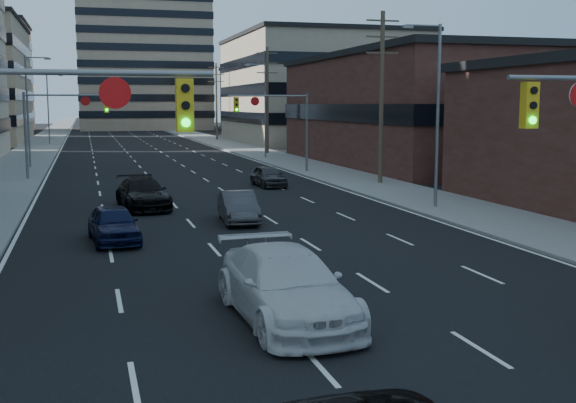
# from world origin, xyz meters

# --- Properties ---
(road_surface) EXTENTS (18.00, 300.00, 0.02)m
(road_surface) POSITION_xyz_m (0.00, 130.00, 0.01)
(road_surface) COLOR black
(road_surface) RESTS_ON ground
(sidewalk_left) EXTENTS (5.00, 300.00, 0.15)m
(sidewalk_left) POSITION_xyz_m (-11.50, 130.00, 0.07)
(sidewalk_left) COLOR slate
(sidewalk_left) RESTS_ON ground
(sidewalk_right) EXTENTS (5.00, 300.00, 0.15)m
(sidewalk_right) POSITION_xyz_m (11.50, 130.00, 0.07)
(sidewalk_right) COLOR slate
(sidewalk_right) RESTS_ON ground
(storefront_right_mid) EXTENTS (20.00, 30.00, 9.00)m
(storefront_right_mid) POSITION_xyz_m (24.00, 50.00, 4.50)
(storefront_right_mid) COLOR #472119
(storefront_right_mid) RESTS_ON ground
(office_right_far) EXTENTS (22.00, 28.00, 14.00)m
(office_right_far) POSITION_xyz_m (25.00, 88.00, 7.00)
(office_right_far) COLOR gray
(office_right_far) RESTS_ON ground
(bg_block_right) EXTENTS (22.00, 22.00, 12.00)m
(bg_block_right) POSITION_xyz_m (32.00, 130.00, 6.00)
(bg_block_right) COLOR gray
(bg_block_right) RESTS_ON ground
(signal_near_left) EXTENTS (6.59, 0.33, 6.00)m
(signal_near_left) POSITION_xyz_m (-7.45, 8.00, 4.33)
(signal_near_left) COLOR slate
(signal_near_left) RESTS_ON ground
(signal_far_left) EXTENTS (6.09, 0.33, 6.00)m
(signal_far_left) POSITION_xyz_m (-7.68, 45.00, 4.30)
(signal_far_left) COLOR slate
(signal_far_left) RESTS_ON ground
(signal_far_right) EXTENTS (6.09, 0.33, 6.00)m
(signal_far_right) POSITION_xyz_m (7.68, 45.00, 4.30)
(signal_far_right) COLOR slate
(signal_far_right) RESTS_ON ground
(utility_pole_block) EXTENTS (2.20, 0.28, 11.00)m
(utility_pole_block) POSITION_xyz_m (12.20, 36.00, 5.78)
(utility_pole_block) COLOR #4C3D2D
(utility_pole_block) RESTS_ON ground
(utility_pole_midblock) EXTENTS (2.20, 0.28, 11.00)m
(utility_pole_midblock) POSITION_xyz_m (12.20, 66.00, 5.78)
(utility_pole_midblock) COLOR #4C3D2D
(utility_pole_midblock) RESTS_ON ground
(utility_pole_distant) EXTENTS (2.20, 0.28, 11.00)m
(utility_pole_distant) POSITION_xyz_m (12.20, 96.00, 5.78)
(utility_pole_distant) COLOR #4C3D2D
(utility_pole_distant) RESTS_ON ground
(streetlight_left_mid) EXTENTS (2.03, 0.22, 9.00)m
(streetlight_left_mid) POSITION_xyz_m (-10.34, 55.00, 5.05)
(streetlight_left_mid) COLOR slate
(streetlight_left_mid) RESTS_ON ground
(streetlight_left_far) EXTENTS (2.03, 0.22, 9.00)m
(streetlight_left_far) POSITION_xyz_m (-10.34, 90.00, 5.05)
(streetlight_left_far) COLOR slate
(streetlight_left_far) RESTS_ON ground
(streetlight_right_near) EXTENTS (2.03, 0.22, 9.00)m
(streetlight_right_near) POSITION_xyz_m (10.34, 25.00, 5.05)
(streetlight_right_near) COLOR slate
(streetlight_right_near) RESTS_ON ground
(streetlight_right_far) EXTENTS (2.03, 0.22, 9.00)m
(streetlight_right_far) POSITION_xyz_m (10.34, 60.00, 5.05)
(streetlight_right_far) COLOR slate
(streetlight_right_far) RESTS_ON ground
(white_van) EXTENTS (2.64, 5.99, 1.71)m
(white_van) POSITION_xyz_m (-1.60, 9.15, 0.86)
(white_van) COLOR silver
(white_van) RESTS_ON ground
(sedan_blue) EXTENTS (2.03, 4.29, 1.42)m
(sedan_blue) POSITION_xyz_m (-5.20, 20.43, 0.71)
(sedan_blue) COLOR black
(sedan_blue) RESTS_ON ground
(sedan_grey_center) EXTENTS (1.76, 4.25, 1.37)m
(sedan_grey_center) POSITION_xyz_m (0.28, 23.75, 0.68)
(sedan_grey_center) COLOR #3A3A3D
(sedan_grey_center) RESTS_ON ground
(sedan_black_far) EXTENTS (2.66, 5.51, 1.55)m
(sedan_black_far) POSITION_xyz_m (-3.45, 29.12, 0.77)
(sedan_black_far) COLOR black
(sedan_black_far) RESTS_ON ground
(sedan_grey_right) EXTENTS (1.81, 4.03, 1.34)m
(sedan_grey_right) POSITION_xyz_m (4.95, 36.91, 0.67)
(sedan_grey_right) COLOR #343437
(sedan_grey_right) RESTS_ON ground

